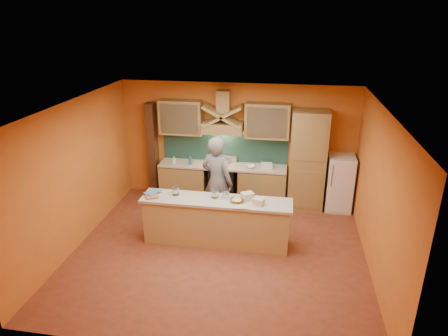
% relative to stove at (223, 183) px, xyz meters
% --- Properties ---
extents(floor, '(5.50, 5.00, 0.01)m').
position_rel_stove_xyz_m(floor, '(0.30, -2.20, -0.45)').
color(floor, brown).
rests_on(floor, ground).
extents(ceiling, '(5.50, 5.00, 0.01)m').
position_rel_stove_xyz_m(ceiling, '(0.30, -2.20, 2.35)').
color(ceiling, white).
rests_on(ceiling, wall_back).
extents(wall_back, '(5.50, 0.02, 2.80)m').
position_rel_stove_xyz_m(wall_back, '(0.30, 0.30, 0.95)').
color(wall_back, orange).
rests_on(wall_back, floor).
extents(wall_front, '(5.50, 0.02, 2.80)m').
position_rel_stove_xyz_m(wall_front, '(0.30, -4.70, 0.95)').
color(wall_front, orange).
rests_on(wall_front, floor).
extents(wall_left, '(0.02, 5.00, 2.80)m').
position_rel_stove_xyz_m(wall_left, '(-2.45, -2.20, 0.95)').
color(wall_left, orange).
rests_on(wall_left, floor).
extents(wall_right, '(0.02, 5.00, 2.80)m').
position_rel_stove_xyz_m(wall_right, '(3.05, -2.20, 0.95)').
color(wall_right, orange).
rests_on(wall_right, floor).
extents(base_cabinet_left, '(1.10, 0.60, 0.86)m').
position_rel_stove_xyz_m(base_cabinet_left, '(-0.95, 0.00, -0.02)').
color(base_cabinet_left, '#9E7F48').
rests_on(base_cabinet_left, floor).
extents(base_cabinet_right, '(1.10, 0.60, 0.86)m').
position_rel_stove_xyz_m(base_cabinet_right, '(0.95, 0.00, -0.02)').
color(base_cabinet_right, '#9E7F48').
rests_on(base_cabinet_right, floor).
extents(counter_top, '(3.00, 0.62, 0.04)m').
position_rel_stove_xyz_m(counter_top, '(-0.00, 0.00, 0.45)').
color(counter_top, '#B5AC99').
rests_on(counter_top, base_cabinet_left).
extents(stove, '(0.60, 0.58, 0.90)m').
position_rel_stove_xyz_m(stove, '(0.00, 0.00, 0.00)').
color(stove, black).
rests_on(stove, floor).
extents(backsplash, '(3.00, 0.03, 0.70)m').
position_rel_stove_xyz_m(backsplash, '(-0.00, 0.28, 0.80)').
color(backsplash, '#1A3933').
rests_on(backsplash, wall_back).
extents(range_hood, '(0.92, 0.50, 0.24)m').
position_rel_stove_xyz_m(range_hood, '(0.00, 0.05, 1.37)').
color(range_hood, '#9E7F48').
rests_on(range_hood, wall_back).
extents(hood_chimney, '(0.30, 0.30, 0.50)m').
position_rel_stove_xyz_m(hood_chimney, '(0.00, 0.15, 1.95)').
color(hood_chimney, '#9E7F48').
rests_on(hood_chimney, wall_back).
extents(upper_cabinet_left, '(1.00, 0.35, 0.80)m').
position_rel_stove_xyz_m(upper_cabinet_left, '(-1.00, 0.12, 1.55)').
color(upper_cabinet_left, '#9E7F48').
rests_on(upper_cabinet_left, wall_back).
extents(upper_cabinet_right, '(1.00, 0.35, 0.80)m').
position_rel_stove_xyz_m(upper_cabinet_right, '(1.00, 0.12, 1.55)').
color(upper_cabinet_right, '#9E7F48').
rests_on(upper_cabinet_right, wall_back).
extents(pantry_column, '(0.80, 0.60, 2.30)m').
position_rel_stove_xyz_m(pantry_column, '(1.95, 0.00, 0.70)').
color(pantry_column, '#9E7F48').
rests_on(pantry_column, floor).
extents(fridge, '(0.58, 0.60, 1.30)m').
position_rel_stove_xyz_m(fridge, '(2.70, 0.00, 0.20)').
color(fridge, white).
rests_on(fridge, floor).
extents(trim_column_left, '(0.20, 0.30, 2.30)m').
position_rel_stove_xyz_m(trim_column_left, '(-1.75, 0.15, 0.70)').
color(trim_column_left, '#472816').
rests_on(trim_column_left, floor).
extents(island_body, '(2.80, 0.55, 0.88)m').
position_rel_stove_xyz_m(island_body, '(0.20, -1.90, -0.01)').
color(island_body, tan).
rests_on(island_body, floor).
extents(island_top, '(2.90, 0.62, 0.05)m').
position_rel_stove_xyz_m(island_top, '(0.20, -1.90, 0.47)').
color(island_top, '#B5AC99').
rests_on(island_top, island_body).
extents(person, '(0.85, 0.72, 1.98)m').
position_rel_stove_xyz_m(person, '(0.09, -1.17, 0.54)').
color(person, slate).
rests_on(person, floor).
extents(pot_large, '(0.25, 0.25, 0.16)m').
position_rel_stove_xyz_m(pot_large, '(-0.14, -0.07, 0.53)').
color(pot_large, silver).
rests_on(pot_large, stove).
extents(pot_small, '(0.23, 0.23, 0.13)m').
position_rel_stove_xyz_m(pot_small, '(0.05, 0.13, 0.52)').
color(pot_small, silver).
rests_on(pot_small, stove).
extents(soap_bottle_a, '(0.08, 0.08, 0.17)m').
position_rel_stove_xyz_m(soap_bottle_a, '(-1.16, -0.07, 0.56)').
color(soap_bottle_a, silver).
rests_on(soap_bottle_a, counter_top).
extents(soap_bottle_b, '(0.12, 0.12, 0.24)m').
position_rel_stove_xyz_m(soap_bottle_b, '(-0.75, -0.08, 0.59)').
color(soap_bottle_b, '#32648A').
rests_on(soap_bottle_b, counter_top).
extents(bowl_back, '(0.22, 0.22, 0.07)m').
position_rel_stove_xyz_m(bowl_back, '(0.67, -0.08, 0.50)').
color(bowl_back, white).
rests_on(bowl_back, counter_top).
extents(dish_rack, '(0.28, 0.23, 0.09)m').
position_rel_stove_xyz_m(dish_rack, '(1.03, 0.02, 0.52)').
color(dish_rack, white).
rests_on(dish_rack, counter_top).
extents(book_lower, '(0.36, 0.39, 0.03)m').
position_rel_stove_xyz_m(book_lower, '(-1.17, -2.02, 0.51)').
color(book_lower, '#B45B40').
rests_on(book_lower, island_top).
extents(book_upper, '(0.33, 0.37, 0.02)m').
position_rel_stove_xyz_m(book_upper, '(-1.18, -1.80, 0.53)').
color(book_upper, teal).
rests_on(book_upper, island_top).
extents(jar_large, '(0.18, 0.18, 0.17)m').
position_rel_stove_xyz_m(jar_large, '(-0.62, -1.82, 0.58)').
color(jar_large, white).
rests_on(jar_large, island_top).
extents(jar_small, '(0.17, 0.17, 0.15)m').
position_rel_stove_xyz_m(jar_small, '(0.16, -1.81, 0.57)').
color(jar_small, white).
rests_on(jar_small, island_top).
extents(kitchen_scale, '(0.14, 0.14, 0.10)m').
position_rel_stove_xyz_m(kitchen_scale, '(0.37, -1.80, 0.54)').
color(kitchen_scale, silver).
rests_on(kitchen_scale, island_top).
extents(mixing_bowl, '(0.31, 0.31, 0.06)m').
position_rel_stove_xyz_m(mixing_bowl, '(0.60, -1.93, 0.53)').
color(mixing_bowl, white).
rests_on(mixing_bowl, island_top).
extents(cloth, '(0.24, 0.20, 0.01)m').
position_rel_stove_xyz_m(cloth, '(0.71, -2.14, 0.50)').
color(cloth, '#C4B2A1').
rests_on(cloth, island_top).
extents(grocery_bag_a, '(0.28, 0.26, 0.14)m').
position_rel_stove_xyz_m(grocery_bag_a, '(0.79, -1.80, 0.57)').
color(grocery_bag_a, beige).
rests_on(grocery_bag_a, island_top).
extents(grocery_bag_b, '(0.24, 0.22, 0.12)m').
position_rel_stove_xyz_m(grocery_bag_b, '(1.02, -1.98, 0.56)').
color(grocery_bag_b, beige).
rests_on(grocery_bag_b, island_top).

